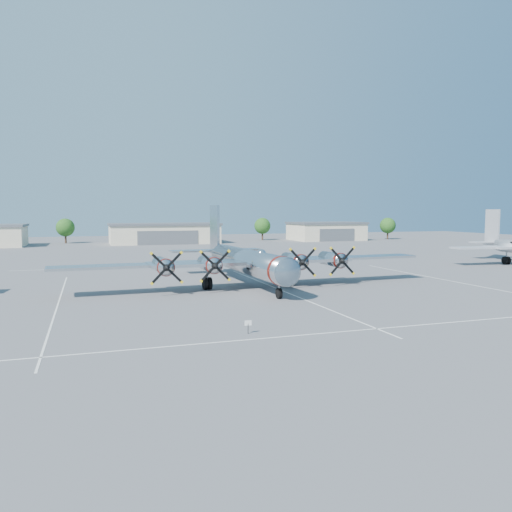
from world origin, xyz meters
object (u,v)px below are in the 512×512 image
object	(u,v)px
hangar_center	(164,233)
tree_east	(262,226)
hangar_east	(326,231)
tree_far_east	(388,226)
main_bomber_b29	(245,285)
info_placard	(248,324)
tree_west	(65,228)

from	to	relation	value
hangar_center	tree_east	size ratio (longest dim) A/B	4.31
hangar_east	tree_far_east	world-z (taller)	tree_far_east
main_bomber_b29	hangar_center	bearing A→B (deg)	86.01
hangar_center	info_placard	size ratio (longest dim) A/B	30.93
tree_east	info_placard	bearing A→B (deg)	-109.83
hangar_center	main_bomber_b29	xyz separation A→B (m)	(-2.49, -80.44, -2.71)
hangar_center	tree_far_east	bearing A→B (deg)	-1.65
tree_west	info_placard	xyz separation A→B (m)	(15.89, -110.46, -3.57)
tree_west	hangar_center	bearing A→B (deg)	-17.82
tree_east	tree_far_east	xyz separation A→B (m)	(38.00, -8.00, 0.00)
hangar_center	hangar_east	bearing A→B (deg)	0.00
tree_east	main_bomber_b29	distance (m)	92.47
hangar_east	tree_west	size ratio (longest dim) A/B	3.10
info_placard	tree_east	bearing A→B (deg)	73.93
main_bomber_b29	info_placard	world-z (taller)	main_bomber_b29
main_bomber_b29	info_placard	xyz separation A→B (m)	(-6.62, -21.98, 0.65)
main_bomber_b29	info_placard	distance (m)	22.97
tree_east	main_bomber_b29	xyz separation A→B (m)	(-32.49, -86.47, -4.22)
tree_west	tree_far_east	world-z (taller)	same
info_placard	main_bomber_b29	bearing A→B (deg)	77.00
hangar_center	hangar_east	distance (m)	48.00
tree_west	tree_far_east	xyz separation A→B (m)	(93.00, -10.00, 0.00)
tree_west	tree_far_east	distance (m)	93.54
hangar_center	info_placard	distance (m)	102.84
hangar_east	tree_far_east	bearing A→B (deg)	-5.61
main_bomber_b29	info_placard	size ratio (longest dim) A/B	45.03
hangar_east	info_placard	bearing A→B (deg)	-119.14
tree_far_east	tree_east	bearing A→B (deg)	168.11
hangar_center	hangar_east	xyz separation A→B (m)	(48.00, 0.00, 0.00)
tree_west	info_placard	size ratio (longest dim) A/B	7.18
tree_east	hangar_center	bearing A→B (deg)	-168.62
info_placard	hangar_east	bearing A→B (deg)	64.62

